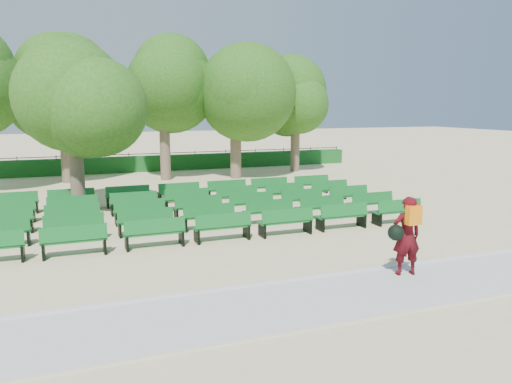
# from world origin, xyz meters

# --- Properties ---
(ground) EXTENTS (120.00, 120.00, 0.00)m
(ground) POSITION_xyz_m (0.00, 0.00, 0.00)
(ground) COLOR beige
(paving) EXTENTS (30.00, 2.20, 0.06)m
(paving) POSITION_xyz_m (0.00, -7.40, 0.03)
(paving) COLOR beige
(paving) RESTS_ON ground
(curb) EXTENTS (30.00, 0.12, 0.10)m
(curb) POSITION_xyz_m (0.00, -6.25, 0.05)
(curb) COLOR silver
(curb) RESTS_ON ground
(hedge) EXTENTS (26.00, 0.70, 0.90)m
(hedge) POSITION_xyz_m (0.00, 14.00, 0.45)
(hedge) COLOR #16591F
(hedge) RESTS_ON ground
(fence) EXTENTS (26.00, 0.10, 1.02)m
(fence) POSITION_xyz_m (0.00, 14.40, 0.00)
(fence) COLOR black
(fence) RESTS_ON ground
(tree_line) EXTENTS (21.80, 6.80, 7.04)m
(tree_line) POSITION_xyz_m (0.00, 10.00, 0.00)
(tree_line) COLOR #2E631A
(tree_line) RESTS_ON ground
(bench_array) EXTENTS (1.67, 0.61, 1.03)m
(bench_array) POSITION_xyz_m (-0.37, 0.67, 0.08)
(bench_array) COLOR #116624
(bench_array) RESTS_ON ground
(tree_among) EXTENTS (4.02, 4.02, 5.82)m
(tree_among) POSITION_xyz_m (-4.12, 3.03, 3.98)
(tree_among) COLOR brown
(tree_among) RESTS_ON ground
(person) EXTENTS (0.88, 0.56, 1.80)m
(person) POSITION_xyz_m (2.57, -6.83, 0.99)
(person) COLOR #460A0F
(person) RESTS_ON ground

